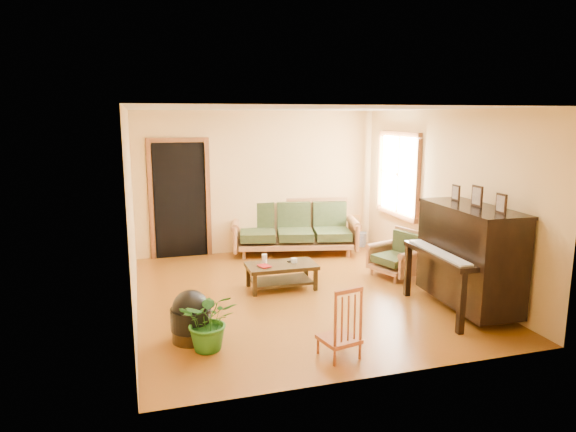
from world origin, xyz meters
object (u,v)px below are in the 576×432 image
object	(u,v)px
potted_plant	(210,320)
armchair	(396,254)
sofa	(295,228)
ceramic_crock	(361,239)
piano	(469,259)
footstool	(191,322)
red_chair	(339,321)
coffee_table	(281,276)

from	to	relation	value
potted_plant	armchair	bearing A→B (deg)	29.07
sofa	ceramic_crock	size ratio (longest dim) A/B	8.39
sofa	piano	xyz separation A→B (m)	(1.33, -3.32, 0.20)
piano	footstool	size ratio (longest dim) A/B	3.38
armchair	ceramic_crock	bearing A→B (deg)	63.60
footstool	red_chair	bearing A→B (deg)	-29.95
coffee_table	ceramic_crock	world-z (taller)	coffee_table
armchair	footstool	distance (m)	3.65
footstool	potted_plant	bearing A→B (deg)	-59.53
footstool	armchair	bearing A→B (deg)	23.72
footstool	red_chair	xyz separation A→B (m)	(1.45, -0.84, 0.18)
coffee_table	armchair	bearing A→B (deg)	1.06
sofa	coffee_table	xyz separation A→B (m)	(-0.77, -1.83, -0.30)
sofa	red_chair	distance (m)	4.17
red_chair	potted_plant	distance (m)	1.39
ceramic_crock	red_chair	bearing A→B (deg)	-117.18
red_chair	piano	bearing A→B (deg)	7.62
coffee_table	piano	bearing A→B (deg)	-35.31
coffee_table	footstool	size ratio (longest dim) A/B	2.21
footstool	red_chair	distance (m)	1.69
piano	potted_plant	xyz separation A→B (m)	(-3.39, -0.24, -0.35)
footstool	potted_plant	world-z (taller)	potted_plant
piano	ceramic_crock	size ratio (longest dim) A/B	5.76
ceramic_crock	sofa	bearing A→B (deg)	-174.33
footstool	ceramic_crock	bearing A→B (deg)	43.12
coffee_table	ceramic_crock	bearing A→B (deg)	42.22
sofa	potted_plant	bearing A→B (deg)	-107.64
coffee_table	piano	xyz separation A→B (m)	(2.10, -1.49, 0.50)
potted_plant	red_chair	bearing A→B (deg)	-23.02
ceramic_crock	potted_plant	bearing A→B (deg)	-133.11
sofa	ceramic_crock	world-z (taller)	sofa
piano	footstool	xyz separation A→B (m)	(-3.57, 0.06, -0.47)
piano	red_chair	world-z (taller)	piano
armchair	red_chair	distance (m)	2.98
sofa	potted_plant	xyz separation A→B (m)	(-2.06, -3.55, -0.15)
red_chair	ceramic_crock	xyz separation A→B (m)	(2.17, 4.23, -0.26)
coffee_table	ceramic_crock	xyz separation A→B (m)	(2.16, 1.96, -0.05)
sofa	red_chair	world-z (taller)	sofa
coffee_table	ceramic_crock	distance (m)	2.92
coffee_table	red_chair	bearing A→B (deg)	-90.23
piano	footstool	bearing A→B (deg)	-178.60
footstool	red_chair	world-z (taller)	red_chair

